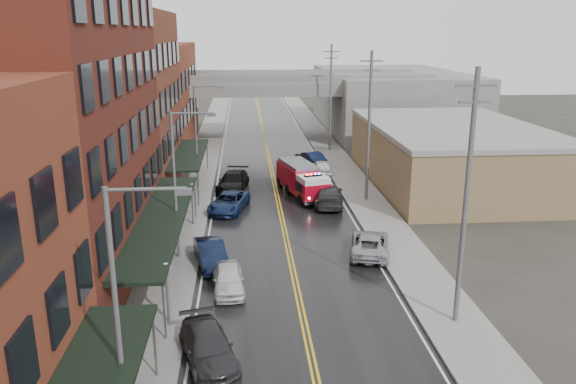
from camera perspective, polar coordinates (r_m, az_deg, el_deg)
road at (r=40.68m, az=-0.54°, el=-3.19°), size 11.00×160.00×0.02m
sidewalk_left at (r=40.84m, az=-10.83°, el=-3.31°), size 3.00×160.00×0.15m
sidewalk_right at (r=41.78m, az=9.51°, el=-2.80°), size 3.00×160.00×0.15m
curb_left at (r=40.69m, az=-8.52°, el=-3.27°), size 0.30×160.00×0.15m
curb_right at (r=41.42m, az=7.29°, el=-2.87°), size 0.30×160.00×0.15m
brick_building_b at (r=33.37m, az=-23.28°, el=7.15°), size 9.00×20.00×18.00m
brick_building_c at (r=50.31m, az=-16.91°, el=8.63°), size 9.00×15.00×15.00m
brick_building_far at (r=67.57m, az=-13.75°, el=9.32°), size 9.00×20.00×12.00m
tan_building at (r=52.93m, az=16.24°, el=3.51°), size 14.00×22.00×5.00m
right_far_block at (r=81.54m, az=10.31°, el=9.19°), size 18.00×30.00×8.00m
awning_1 at (r=33.36m, az=-12.65°, el=-2.57°), size 2.60×18.00×3.09m
awning_2 at (r=50.15m, az=-9.99°, el=3.81°), size 2.60×13.00×3.09m
globe_lamp_1 at (r=27.00m, az=-12.23°, el=-8.64°), size 0.44×0.44×3.12m
globe_lamp_2 at (r=40.07m, az=-9.72°, el=-0.27°), size 0.44×0.44×3.12m
street_lamp_0 at (r=18.69m, az=-16.36°, el=-10.82°), size 2.64×0.22×9.00m
street_lamp_1 at (r=33.58m, az=-11.06°, el=1.56°), size 2.64×0.22×9.00m
street_lamp_2 at (r=49.17m, az=-9.06°, el=6.23°), size 2.64×0.22×9.00m
utility_pole_0 at (r=26.29m, az=17.67°, el=-0.43°), size 1.80×0.24×12.00m
utility_pole_1 at (r=44.99m, az=8.24°, el=6.80°), size 1.80×0.24×12.00m
utility_pole_2 at (r=64.47m, az=4.35°, el=9.69°), size 1.80×0.24×12.00m
overpass at (r=70.75m, az=-2.39°, el=10.03°), size 40.00×10.00×7.50m
fire_truck at (r=47.06m, az=1.49°, el=1.31°), size 4.27×7.60×2.65m
parked_car_left_3 at (r=24.55m, az=-8.12°, el=-15.37°), size 3.12×5.10×1.38m
parked_car_left_4 at (r=30.45m, az=-6.10°, el=-8.78°), size 1.86×4.09×1.36m
parked_car_left_5 at (r=33.67m, az=-7.82°, el=-6.23°), size 2.46×4.70×1.47m
parked_car_left_6 at (r=43.44m, az=-6.03°, el=-1.05°), size 3.55×5.51×1.41m
parked_car_left_7 at (r=48.98m, az=-5.62°, el=1.07°), size 3.17×5.90×1.62m
parked_car_right_0 at (r=35.39m, az=8.31°, el=-5.20°), size 3.40×5.39×1.39m
parked_car_right_1 at (r=44.84m, az=4.12°, el=-0.32°), size 2.98×5.80×1.61m
parked_car_right_2 at (r=54.51m, az=3.41°, el=2.54°), size 1.68×4.11×1.40m
parked_car_right_3 at (r=57.92m, az=2.30°, el=3.43°), size 3.02×4.85×1.51m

